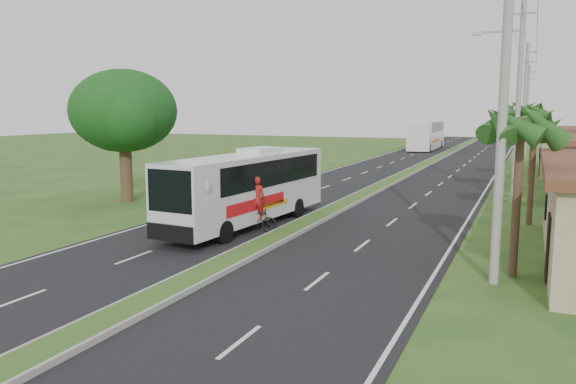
% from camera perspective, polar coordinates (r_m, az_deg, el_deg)
% --- Properties ---
extents(ground, '(180.00, 180.00, 0.00)m').
position_cam_1_polar(ground, '(18.99, -7.04, -7.75)').
color(ground, '#234E1C').
rests_on(ground, ground).
extents(road_asphalt, '(14.00, 160.00, 0.02)m').
position_cam_1_polar(road_asphalt, '(37.25, 8.77, 0.16)').
color(road_asphalt, black).
rests_on(road_asphalt, ground).
extents(median_strip, '(1.20, 160.00, 0.18)m').
position_cam_1_polar(median_strip, '(37.24, 8.78, 0.30)').
color(median_strip, gray).
rests_on(median_strip, ground).
extents(lane_edge_left, '(0.12, 160.00, 0.01)m').
position_cam_1_polar(lane_edge_left, '(39.47, -0.67, 0.70)').
color(lane_edge_left, silver).
rests_on(lane_edge_left, ground).
extents(lane_edge_right, '(0.12, 160.00, 0.01)m').
position_cam_1_polar(lane_edge_right, '(36.16, 19.09, -0.47)').
color(lane_edge_right, silver).
rests_on(lane_edge_right, ground).
extents(palm_verge_a, '(2.40, 2.40, 5.45)m').
position_cam_1_polar(palm_verge_a, '(18.69, 22.61, 6.17)').
color(palm_verge_a, '#473321').
rests_on(palm_verge_a, ground).
extents(palm_verge_b, '(2.40, 2.40, 5.05)m').
position_cam_1_polar(palm_verge_b, '(27.69, 23.77, 5.80)').
color(palm_verge_b, '#473321').
rests_on(palm_verge_b, ground).
extents(palm_verge_c, '(2.40, 2.40, 5.85)m').
position_cam_1_polar(palm_verge_c, '(34.68, 22.84, 7.49)').
color(palm_verge_c, '#473321').
rests_on(palm_verge_c, ground).
extents(palm_verge_d, '(2.40, 2.40, 5.25)m').
position_cam_1_polar(palm_verge_d, '(43.68, 23.65, 6.73)').
color(palm_verge_d, '#473321').
rests_on(palm_verge_d, ground).
extents(shade_tree, '(6.30, 6.00, 7.54)m').
position_cam_1_polar(shade_tree, '(33.48, -16.47, 7.63)').
color(shade_tree, '#473321').
rests_on(shade_tree, ground).
extents(utility_pole_a, '(1.60, 0.28, 11.00)m').
position_cam_1_polar(utility_pole_a, '(17.70, 21.07, 9.19)').
color(utility_pole_a, gray).
rests_on(utility_pole_a, ground).
extents(utility_pole_b, '(3.20, 0.28, 12.00)m').
position_cam_1_polar(utility_pole_b, '(33.70, 22.36, 9.44)').
color(utility_pole_b, gray).
rests_on(utility_pole_b, ground).
extents(utility_pole_c, '(1.60, 0.28, 11.00)m').
position_cam_1_polar(utility_pole_c, '(53.69, 22.88, 8.14)').
color(utility_pole_c, gray).
rests_on(utility_pole_c, ground).
extents(utility_pole_d, '(1.60, 0.28, 10.50)m').
position_cam_1_polar(utility_pole_d, '(73.68, 23.11, 7.80)').
color(utility_pole_d, gray).
rests_on(utility_pole_d, ground).
extents(coach_bus_main, '(3.10, 10.98, 3.50)m').
position_cam_1_polar(coach_bus_main, '(25.47, -4.02, 0.84)').
color(coach_bus_main, silver).
rests_on(coach_bus_main, ground).
extents(coach_bus_far, '(2.96, 12.99, 3.78)m').
position_cam_1_polar(coach_bus_far, '(77.43, 13.90, 5.79)').
color(coach_bus_far, white).
rests_on(coach_bus_far, ground).
extents(motorcyclist, '(1.75, 1.15, 2.45)m').
position_cam_1_polar(motorcyclist, '(24.09, -3.19, -2.01)').
color(motorcyclist, black).
rests_on(motorcyclist, ground).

